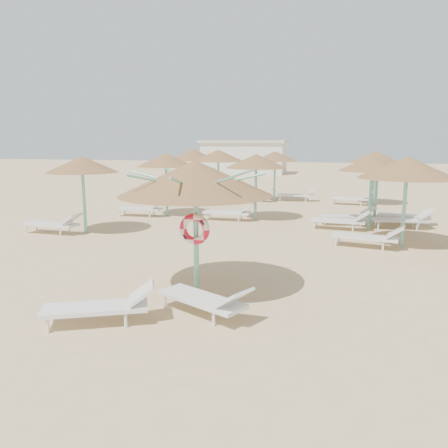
# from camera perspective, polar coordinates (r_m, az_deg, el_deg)

# --- Properties ---
(ground) EXTENTS (120.00, 120.00, 0.00)m
(ground) POSITION_cam_1_polar(r_m,az_deg,el_deg) (9.05, -3.91, -9.65)
(ground) COLOR tan
(ground) RESTS_ON ground
(main_palapa) EXTENTS (3.11, 3.11, 2.78)m
(main_palapa) POSITION_cam_1_polar(r_m,az_deg,el_deg) (8.78, -3.75, 5.94)
(main_palapa) COLOR #6EBFA7
(main_palapa) RESTS_ON ground
(lounger_main_a) EXTENTS (1.99, 1.32, 0.70)m
(lounger_main_a) POSITION_cam_1_polar(r_m,az_deg,el_deg) (8.02, -15.53, -10.25)
(lounger_main_a) COLOR silver
(lounger_main_a) RESTS_ON ground
(lounger_main_b) EXTENTS (1.96, 1.39, 0.70)m
(lounger_main_b) POSITION_cam_1_polar(r_m,az_deg,el_deg) (8.05, -2.28, -9.78)
(lounger_main_b) COLOR silver
(lounger_main_b) RESTS_ON ground
(palapa_field) EXTENTS (18.71, 14.04, 2.72)m
(palapa_field) POSITION_cam_1_polar(r_m,az_deg,el_deg) (18.68, 9.83, 7.98)
(palapa_field) COLOR #6EBFA7
(palapa_field) RESTS_ON ground
(service_hut) EXTENTS (8.40, 4.40, 3.25)m
(service_hut) POSITION_cam_1_polar(r_m,az_deg,el_deg) (43.95, 2.66, 8.77)
(service_hut) COLOR silver
(service_hut) RESTS_ON ground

